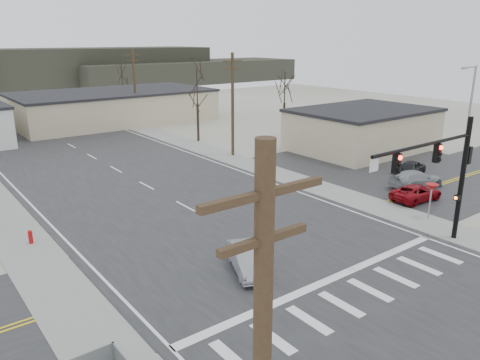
% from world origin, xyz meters
% --- Properties ---
extents(ground, '(140.00, 140.00, 0.00)m').
position_xyz_m(ground, '(0.00, 0.00, 0.00)').
color(ground, '#B9B9B5').
rests_on(ground, ground).
extents(main_road, '(18.00, 110.00, 0.05)m').
position_xyz_m(main_road, '(0.00, 15.00, 0.02)').
color(main_road, '#232326').
rests_on(main_road, ground).
extents(cross_road, '(90.00, 10.00, 0.04)m').
position_xyz_m(cross_road, '(0.00, 0.00, 0.02)').
color(cross_road, '#232326').
rests_on(cross_road, ground).
extents(parking_lot, '(18.00, 20.00, 0.03)m').
position_xyz_m(parking_lot, '(20.00, 6.00, 0.02)').
color(parking_lot, '#232326').
rests_on(parking_lot, ground).
extents(sidewalk_right, '(3.00, 90.00, 0.06)m').
position_xyz_m(sidewalk_right, '(10.60, 20.00, 0.03)').
color(sidewalk_right, gray).
rests_on(sidewalk_right, ground).
extents(traffic_signal_mast, '(8.95, 0.43, 7.20)m').
position_xyz_m(traffic_signal_mast, '(7.89, -6.20, 4.67)').
color(traffic_signal_mast, black).
rests_on(traffic_signal_mast, ground).
extents(fire_hydrant, '(0.24, 0.24, 0.87)m').
position_xyz_m(fire_hydrant, '(-10.20, 8.00, 0.45)').
color(fire_hydrant, '#A50C0C').
rests_on(fire_hydrant, ground).
extents(yield_sign, '(0.80, 0.80, 2.35)m').
position_xyz_m(yield_sign, '(11.50, -3.50, 2.07)').
color(yield_sign, gray).
rests_on(yield_sign, ground).
extents(building_right_far, '(26.30, 14.30, 4.30)m').
position_xyz_m(building_right_far, '(10.00, 44.00, 2.15)').
color(building_right_far, '#C0B192').
rests_on(building_right_far, ground).
extents(building_lot, '(14.30, 10.30, 4.30)m').
position_xyz_m(building_lot, '(24.00, 12.00, 2.16)').
color(building_lot, '#C0B192').
rests_on(building_lot, ground).
extents(upole_right_a, '(2.20, 0.30, 10.00)m').
position_xyz_m(upole_right_a, '(11.50, 18.00, 5.22)').
color(upole_right_a, '#3F311D').
rests_on(upole_right_a, ground).
extents(upole_right_b, '(2.20, 0.30, 10.00)m').
position_xyz_m(upole_right_b, '(11.50, 40.00, 5.22)').
color(upole_right_b, '#3F311D').
rests_on(upole_right_b, ground).
extents(streetlight_lot, '(2.40, 0.25, 9.00)m').
position_xyz_m(streetlight_lot, '(25.80, 2.00, 5.09)').
color(streetlight_lot, gray).
rests_on(streetlight_lot, ground).
extents(tree_right_mid, '(3.74, 3.74, 8.33)m').
position_xyz_m(tree_right_mid, '(12.50, 26.00, 5.93)').
color(tree_right_mid, '#2D231B').
rests_on(tree_right_mid, ground).
extents(tree_right_far, '(3.52, 3.52, 7.84)m').
position_xyz_m(tree_right_far, '(15.00, 52.00, 5.58)').
color(tree_right_far, '#2D231B').
rests_on(tree_right_far, ground).
extents(tree_lot, '(3.52, 3.52, 7.84)m').
position_xyz_m(tree_lot, '(22.00, 22.00, 5.58)').
color(tree_lot, '#2D231B').
rests_on(tree_lot, ground).
extents(hill_center, '(80.00, 18.00, 9.00)m').
position_xyz_m(hill_center, '(15.00, 96.00, 4.50)').
color(hill_center, '#333026').
rests_on(hill_center, ground).
extents(hill_right, '(60.00, 18.00, 5.50)m').
position_xyz_m(hill_right, '(50.00, 90.00, 2.75)').
color(hill_right, '#333026').
rests_on(hill_right, ground).
extents(sedan_crossing, '(2.81, 4.13, 1.29)m').
position_xyz_m(sedan_crossing, '(-2.37, -2.04, 0.69)').
color(sedan_crossing, gray).
rests_on(sedan_crossing, main_road).
extents(car_far_a, '(3.38, 6.22, 1.71)m').
position_xyz_m(car_far_a, '(0.79, 45.33, 0.90)').
color(car_far_a, black).
rests_on(car_far_a, main_road).
extents(car_far_b, '(2.26, 3.89, 1.24)m').
position_xyz_m(car_far_b, '(-0.43, 65.00, 0.67)').
color(car_far_b, black).
rests_on(car_far_b, main_road).
extents(car_parked_red, '(4.29, 2.20, 1.16)m').
position_xyz_m(car_parked_red, '(13.95, -1.00, 0.61)').
color(car_parked_red, maroon).
rests_on(car_parked_red, parking_lot).
extents(car_parked_dark_a, '(4.05, 2.41, 1.29)m').
position_xyz_m(car_parked_dark_a, '(19.55, 3.07, 0.68)').
color(car_parked_dark_a, black).
rests_on(car_parked_dark_a, parking_lot).
extents(car_parked_dark_b, '(4.33, 1.59, 1.42)m').
position_xyz_m(car_parked_dark_b, '(22.35, 12.20, 0.74)').
color(car_parked_dark_b, black).
rests_on(car_parked_dark_b, parking_lot).
extents(car_parked_silver, '(4.84, 2.87, 1.32)m').
position_xyz_m(car_parked_silver, '(16.75, 0.85, 0.69)').
color(car_parked_silver, gray).
rests_on(car_parked_silver, parking_lot).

